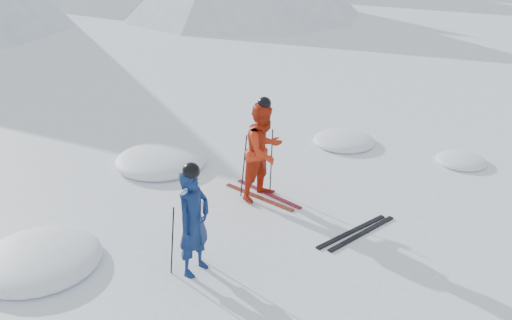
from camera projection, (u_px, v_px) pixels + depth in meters
ground at (328, 204)px, 10.42m from camera, size 160.00×160.00×0.00m
skier_blue at (194, 222)px, 8.08m from camera, size 0.73×0.61×1.73m
skier_red at (264, 151)px, 10.33m from camera, size 1.06×0.89×1.93m
pole_blue_left at (172, 241)px, 8.15m from camera, size 0.12×0.08×1.15m
pole_blue_right at (200, 227)px, 8.52m from camera, size 0.12×0.07×1.15m
pole_red_left at (244, 166)px, 10.48m from camera, size 0.13×0.10×1.29m
pole_red_right at (271, 160)px, 10.73m from camera, size 0.13×0.09×1.29m
ski_worn_left at (259, 197)px, 10.65m from camera, size 0.46×1.68×0.03m
ski_worn_right at (268, 194)px, 10.78m from camera, size 0.34×1.69×0.03m
ski_loose_a at (352, 232)px, 9.46m from camera, size 1.70×0.17×0.03m
ski_loose_b at (362, 233)px, 9.41m from camera, size 1.70×0.23×0.03m
snow_lumps at (184, 188)px, 11.03m from camera, size 10.37×5.51×0.45m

